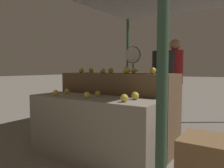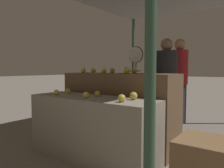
# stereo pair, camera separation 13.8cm
# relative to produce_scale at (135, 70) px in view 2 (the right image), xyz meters

# --- Properties ---
(ground_plane) EXTENTS (60.00, 60.00, 0.00)m
(ground_plane) POSITION_rel_produce_scale_xyz_m (0.13, -1.30, -1.10)
(ground_plane) COLOR gray
(display_counter_front) EXTENTS (1.70, 0.55, 0.77)m
(display_counter_front) POSITION_rel_produce_scale_xyz_m (0.13, -1.30, -0.72)
(display_counter_front) COLOR gray
(display_counter_front) RESTS_ON ground_plane
(display_counter_back) EXTENTS (1.70, 0.55, 1.06)m
(display_counter_back) POSITION_rel_produce_scale_xyz_m (0.13, -0.70, -0.57)
(display_counter_back) COLOR brown
(display_counter_back) RESTS_ON ground_plane
(apple_front_0) EXTENTS (0.07, 0.07, 0.07)m
(apple_front_0) POSITION_rel_produce_scale_xyz_m (-0.40, -1.40, -0.29)
(apple_front_0) COLOR yellow
(apple_front_0) RESTS_ON display_counter_front
(apple_front_1) EXTENTS (0.08, 0.08, 0.08)m
(apple_front_1) POSITION_rel_produce_scale_xyz_m (0.14, -1.41, -0.29)
(apple_front_1) COLOR yellow
(apple_front_1) RESTS_ON display_counter_front
(apple_front_2) EXTENTS (0.08, 0.08, 0.08)m
(apple_front_2) POSITION_rel_produce_scale_xyz_m (0.66, -1.42, -0.29)
(apple_front_2) COLOR gold
(apple_front_2) RESTS_ON display_counter_front
(apple_front_3) EXTENTS (0.07, 0.07, 0.07)m
(apple_front_3) POSITION_rel_produce_scale_xyz_m (-0.39, -1.20, -0.29)
(apple_front_3) COLOR gold
(apple_front_3) RESTS_ON display_counter_front
(apple_front_4) EXTENTS (0.07, 0.07, 0.07)m
(apple_front_4) POSITION_rel_produce_scale_xyz_m (0.14, -1.20, -0.29)
(apple_front_4) COLOR gold
(apple_front_4) RESTS_ON display_counter_front
(apple_front_5) EXTENTS (0.09, 0.09, 0.09)m
(apple_front_5) POSITION_rel_produce_scale_xyz_m (0.67, -1.19, -0.28)
(apple_front_5) COLOR gold
(apple_front_5) RESTS_ON display_counter_front
(apple_back_0) EXTENTS (0.08, 0.08, 0.08)m
(apple_back_0) POSITION_rel_produce_scale_xyz_m (-0.46, -0.82, -0.00)
(apple_back_0) COLOR gold
(apple_back_0) RESTS_ON display_counter_back
(apple_back_1) EXTENTS (0.08, 0.08, 0.08)m
(apple_back_1) POSITION_rel_produce_scale_xyz_m (-0.05, -0.81, -0.01)
(apple_back_1) COLOR gold
(apple_back_1) RESTS_ON display_counter_back
(apple_back_2) EXTENTS (0.09, 0.09, 0.09)m
(apple_back_2) POSITION_rel_produce_scale_xyz_m (0.34, -0.81, 0.00)
(apple_back_2) COLOR gold
(apple_back_2) RESTS_ON display_counter_back
(apple_back_3) EXTENTS (0.09, 0.09, 0.09)m
(apple_back_3) POSITION_rel_produce_scale_xyz_m (0.71, -0.81, -0.00)
(apple_back_3) COLOR gold
(apple_back_3) RESTS_ON display_counter_back
(apple_back_4) EXTENTS (0.08, 0.08, 0.08)m
(apple_back_4) POSITION_rel_produce_scale_xyz_m (-0.45, -0.59, -0.00)
(apple_back_4) COLOR yellow
(apple_back_4) RESTS_ON display_counter_back
(apple_back_5) EXTENTS (0.08, 0.08, 0.08)m
(apple_back_5) POSITION_rel_produce_scale_xyz_m (-0.06, -0.59, -0.00)
(apple_back_5) COLOR gold
(apple_back_5) RESTS_ON display_counter_back
(apple_back_6) EXTENTS (0.08, 0.08, 0.08)m
(apple_back_6) POSITION_rel_produce_scale_xyz_m (0.33, -0.59, -0.01)
(apple_back_6) COLOR gold
(apple_back_6) RESTS_ON display_counter_back
(produce_scale) EXTENTS (0.29, 0.20, 1.51)m
(produce_scale) POSITION_rel_produce_scale_xyz_m (0.00, 0.00, 0.00)
(produce_scale) COLOR #99999E
(produce_scale) RESTS_ON ground_plane
(person_vendor_at_scale) EXTENTS (0.39, 0.39, 1.65)m
(person_vendor_at_scale) POSITION_rel_produce_scale_xyz_m (0.43, 0.33, -0.16)
(person_vendor_at_scale) COLOR #2D2D38
(person_vendor_at_scale) RESTS_ON ground_plane
(person_customer_left) EXTENTS (0.41, 0.41, 1.73)m
(person_customer_left) POSITION_rel_produce_scale_xyz_m (0.39, 1.11, -0.09)
(person_customer_left) COLOR #2D2D38
(person_customer_left) RESTS_ON ground_plane
(wooden_crate_side) EXTENTS (0.50, 0.50, 0.50)m
(wooden_crate_side) POSITION_rel_produce_scale_xyz_m (1.48, -1.29, -0.85)
(wooden_crate_side) COLOR olive
(wooden_crate_side) RESTS_ON ground_plane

